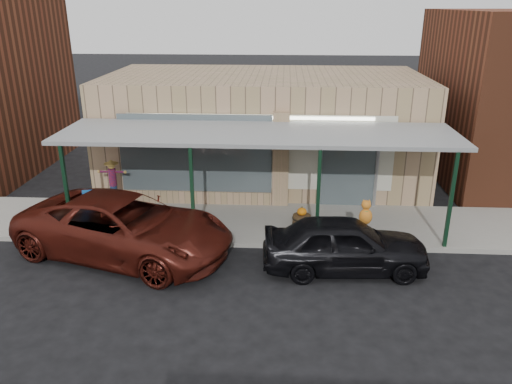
# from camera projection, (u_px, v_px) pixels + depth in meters

# --- Properties ---
(ground) EXTENTS (120.00, 120.00, 0.00)m
(ground) POSITION_uv_depth(u_px,v_px,m) (250.00, 284.00, 12.79)
(ground) COLOR black
(ground) RESTS_ON ground
(sidewalk) EXTENTS (40.00, 3.20, 0.15)m
(sidewalk) POSITION_uv_depth(u_px,v_px,m) (258.00, 223.00, 16.12)
(sidewalk) COLOR gray
(sidewalk) RESTS_ON ground
(storefront) EXTENTS (12.00, 6.25, 4.20)m
(storefront) POSITION_uv_depth(u_px,v_px,m) (264.00, 129.00, 19.66)
(storefront) COLOR tan
(storefront) RESTS_ON ground
(awning) EXTENTS (12.00, 3.00, 3.04)m
(awning) POSITION_uv_depth(u_px,v_px,m) (258.00, 135.00, 15.04)
(awning) COLOR slate
(awning) RESTS_ON ground
(block_buildings_near) EXTENTS (61.00, 8.00, 8.00)m
(block_buildings_near) POSITION_uv_depth(u_px,v_px,m) (315.00, 82.00, 19.92)
(block_buildings_near) COLOR brown
(block_buildings_near) RESTS_ON ground
(barrel_scarecrow) EXTENTS (1.02, 0.73, 1.67)m
(barrel_scarecrow) POSITION_uv_depth(u_px,v_px,m) (114.00, 191.00, 17.11)
(barrel_scarecrow) COLOR #49391D
(barrel_scarecrow) RESTS_ON sidewalk
(barrel_pumpkin) EXTENTS (0.72, 0.72, 0.67)m
(barrel_pumpkin) POSITION_uv_depth(u_px,v_px,m) (302.00, 219.00, 15.65)
(barrel_pumpkin) COLOR #49391D
(barrel_pumpkin) RESTS_ON sidewalk
(handicap_sign) EXTENTS (0.29, 0.10, 1.42)m
(handicap_sign) POSITION_uv_depth(u_px,v_px,m) (89.00, 206.00, 14.92)
(handicap_sign) COLOR gray
(handicap_sign) RESTS_ON sidewalk
(parked_sedan) EXTENTS (4.45, 2.08, 1.67)m
(parked_sedan) POSITION_uv_depth(u_px,v_px,m) (345.00, 244.00, 13.24)
(parked_sedan) COLOR black
(parked_sedan) RESTS_ON ground
(car_maroon) EXTENTS (6.73, 4.54, 1.71)m
(car_maroon) POSITION_uv_depth(u_px,v_px,m) (125.00, 227.00, 14.00)
(car_maroon) COLOR #4B160F
(car_maroon) RESTS_ON ground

